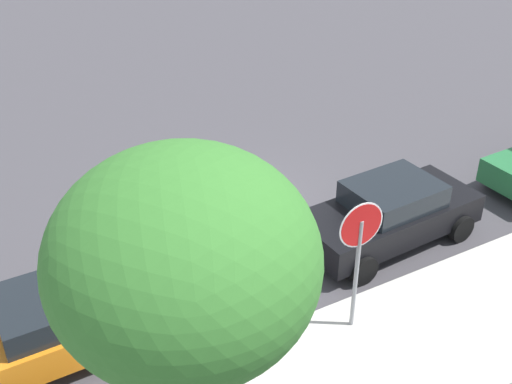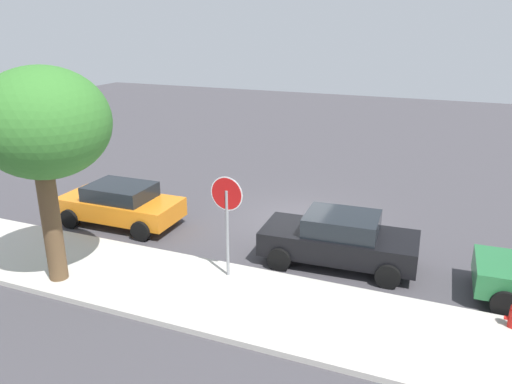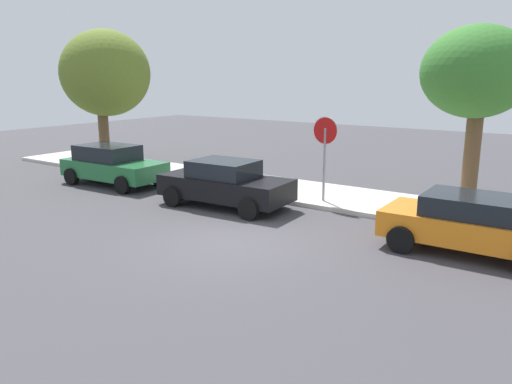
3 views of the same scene
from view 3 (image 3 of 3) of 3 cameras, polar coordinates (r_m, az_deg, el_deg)
name	(u,v)px [view 3 (image 3 of 3)]	position (r m, az deg, el deg)	size (l,w,h in m)	color
ground_plane	(230,242)	(12.55, -3.00, -5.69)	(60.00, 60.00, 0.00)	#423F44
sidewalk_curb	(330,196)	(17.07, 8.43, -0.47)	(32.00, 3.13, 0.14)	beige
stop_sign	(325,144)	(15.81, 7.88, 5.48)	(0.88, 0.08, 2.82)	gray
parked_car_black	(225,183)	(15.68, -3.56, 0.99)	(4.28, 2.13, 1.48)	black
parked_car_orange	(472,223)	(12.58, 23.44, -3.29)	(4.02, 2.02, 1.38)	orange
parked_car_green	(112,165)	(19.66, -16.10, 3.04)	(4.14, 2.10, 1.50)	#236B38
street_tree_near_corner	(105,74)	(24.32, -16.83, 12.82)	(4.03, 4.03, 6.12)	brown
street_tree_mid_block	(476,74)	(15.96, 23.86, 12.22)	(3.12, 3.12, 5.48)	brown
fire_hydrant	(167,173)	(19.81, -10.12, 2.21)	(0.30, 0.22, 0.72)	red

